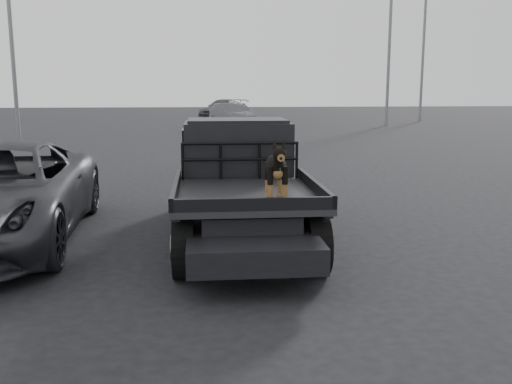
{
  "coord_description": "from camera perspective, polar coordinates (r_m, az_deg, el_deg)",
  "views": [
    {
      "loc": [
        -0.25,
        -6.64,
        2.33
      ],
      "look_at": [
        0.34,
        -0.43,
        1.17
      ],
      "focal_mm": 40.0,
      "sensor_mm": 36.0,
      "label": 1
    }
  ],
  "objects": [
    {
      "name": "ground",
      "position": [
        7.04,
        -3.09,
        -8.8
      ],
      "size": [
        120.0,
        120.0,
        0.0
      ],
      "primitive_type": "plane",
      "color": "black",
      "rests_on": "ground"
    },
    {
      "name": "flatbed_ute",
      "position": [
        8.71,
        -1.48,
        -1.87
      ],
      "size": [
        2.0,
        5.4,
        0.92
      ],
      "primitive_type": null,
      "color": "black",
      "rests_on": "ground"
    },
    {
      "name": "ute_cab",
      "position": [
        9.5,
        -1.9,
        4.67
      ],
      "size": [
        1.72,
        1.3,
        0.88
      ],
      "primitive_type": null,
      "color": "black",
      "rests_on": "flatbed_ute"
    },
    {
      "name": "headache_rack",
      "position": [
        8.78,
        -1.59,
        3.1
      ],
      "size": [
        1.8,
        0.08,
        0.55
      ],
      "primitive_type": null,
      "color": "black",
      "rests_on": "flatbed_ute"
    },
    {
      "name": "dog",
      "position": [
        7.1,
        2.0,
        2.12
      ],
      "size": [
        0.32,
        0.6,
        0.74
      ],
      "primitive_type": null,
      "color": "black",
      "rests_on": "flatbed_ute"
    },
    {
      "name": "distant_car_a",
      "position": [
        32.25,
        -2.36,
        7.6
      ],
      "size": [
        2.61,
        4.49,
        1.4
      ],
      "primitive_type": "imported",
      "rotation": [
        0.0,
        0.0,
        0.28
      ],
      "color": "#504F54",
      "rests_on": "ground"
    },
    {
      "name": "distant_car_b",
      "position": [
        42.29,
        -3.26,
        8.29
      ],
      "size": [
        4.25,
        5.14,
        1.4
      ],
      "primitive_type": "imported",
      "rotation": [
        0.0,
        0.0,
        -0.56
      ],
      "color": "#4A4B4F",
      "rests_on": "ground"
    },
    {
      "name": "floodlight_mid",
      "position": [
        35.41,
        13.32,
        16.86
      ],
      "size": [
        1.08,
        0.28,
        11.65
      ],
      "color": "slate",
      "rests_on": "ground"
    },
    {
      "name": "floodlight_far",
      "position": [
        40.78,
        16.6,
        17.37
      ],
      "size": [
        1.08,
        0.28,
        13.8
      ],
      "color": "slate",
      "rests_on": "ground"
    }
  ]
}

